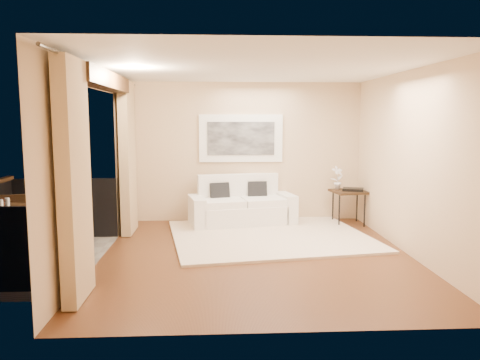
{
  "coord_description": "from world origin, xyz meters",
  "views": [
    {
      "loc": [
        -0.58,
        -6.63,
        1.98
      ],
      "look_at": [
        -0.21,
        0.56,
        1.05
      ],
      "focal_mm": 35.0,
      "sensor_mm": 36.0,
      "label": 1
    }
  ],
  "objects": [
    {
      "name": "side_table",
      "position": [
        1.93,
        2.0,
        0.59
      ],
      "size": [
        0.69,
        0.69,
        0.65
      ],
      "rotation": [
        0.0,
        0.0,
        0.17
      ],
      "color": "#321F10",
      "rests_on": "floor"
    },
    {
      "name": "glass_b",
      "position": [
        -3.37,
        -0.33,
        0.89
      ],
      "size": [
        0.06,
        0.06,
        0.12
      ],
      "primitive_type": "cylinder",
      "color": "silver",
      "rests_on": "bistro_table"
    },
    {
      "name": "glass_a",
      "position": [
        -3.39,
        -0.47,
        0.89
      ],
      "size": [
        0.06,
        0.06,
        0.12
      ],
      "primitive_type": "cylinder",
      "color": "white",
      "rests_on": "bistro_table"
    },
    {
      "name": "curtains",
      "position": [
        -2.11,
        0.0,
        1.34
      ],
      "size": [
        0.16,
        4.8,
        2.64
      ],
      "color": "tan",
      "rests_on": "ground"
    },
    {
      "name": "floor",
      "position": [
        0.0,
        0.0,
        0.0
      ],
      "size": [
        5.0,
        5.0,
        0.0
      ],
      "primitive_type": "plane",
      "color": "#59321A",
      "rests_on": "ground"
    },
    {
      "name": "sofa",
      "position": [
        -0.11,
        2.09,
        0.33
      ],
      "size": [
        2.07,
        1.2,
        0.93
      ],
      "rotation": [
        0.0,
        0.0,
        0.2
      ],
      "color": "white",
      "rests_on": "floor"
    },
    {
      "name": "rug",
      "position": [
        0.32,
        1.1,
        0.02
      ],
      "size": [
        3.61,
        3.26,
        0.04
      ],
      "primitive_type": "cube",
      "rotation": [
        0.0,
        0.0,
        0.15
      ],
      "color": "beige",
      "rests_on": "floor"
    },
    {
      "name": "balcony",
      "position": [
        -3.31,
        0.0,
        0.18
      ],
      "size": [
        1.81,
        2.6,
        1.17
      ],
      "color": "#605B56",
      "rests_on": "ground"
    },
    {
      "name": "room_shell",
      "position": [
        -2.13,
        0.0,
        2.52
      ],
      "size": [
        5.0,
        6.4,
        5.0
      ],
      "color": "white",
      "rests_on": "ground"
    },
    {
      "name": "artwork",
      "position": [
        -0.09,
        2.46,
        1.62
      ],
      "size": [
        1.62,
        0.07,
        0.92
      ],
      "color": "white",
      "rests_on": "room_shell"
    },
    {
      "name": "balcony_chair_near",
      "position": [
        -2.92,
        0.09,
        0.55
      ],
      "size": [
        0.45,
        0.45,
        0.95
      ],
      "rotation": [
        0.0,
        0.0,
        -0.1
      ],
      "color": "#321F10",
      "rests_on": "balcony"
    },
    {
      "name": "orchid",
      "position": [
        1.75,
        2.17,
        0.87
      ],
      "size": [
        0.28,
        0.23,
        0.45
      ],
      "primitive_type": "imported",
      "rotation": [
        0.0,
        0.0,
        0.36
      ],
      "color": "white",
      "rests_on": "side_table"
    },
    {
      "name": "balcony_chair_far",
      "position": [
        -3.46,
        0.16,
        0.53
      ],
      "size": [
        0.48,
        0.48,
        0.93
      ],
      "rotation": [
        0.0,
        0.0,
        3.37
      ],
      "color": "#321F10",
      "rests_on": "balcony"
    },
    {
      "name": "tray",
      "position": [
        2.0,
        1.96,
        0.67
      ],
      "size": [
        0.45,
        0.39,
        0.05
      ],
      "primitive_type": "cube",
      "rotation": [
        0.0,
        0.0,
        -0.32
      ],
      "color": "black",
      "rests_on": "side_table"
    }
  ]
}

